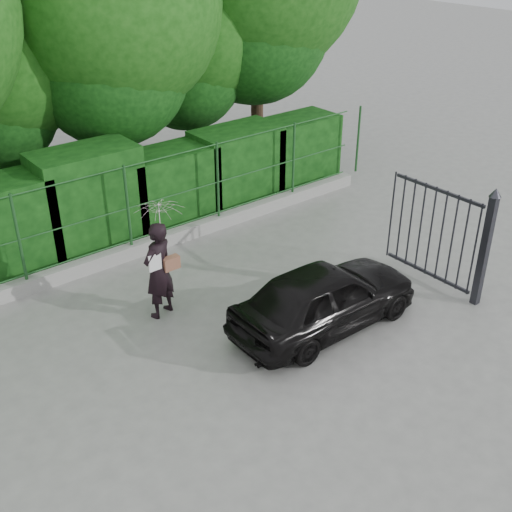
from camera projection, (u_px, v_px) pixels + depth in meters
ground at (246, 367)px, 10.55m from camera, size 80.00×80.00×0.00m
kerb at (116, 256)px, 13.56m from camera, size 14.00×0.25×0.30m
fence at (120, 208)px, 13.18m from camera, size 14.13×0.06×1.80m
hedge at (80, 207)px, 13.71m from camera, size 14.20×1.20×2.24m
trees at (71, 10)px, 14.25m from camera, size 17.10×6.15×8.08m
gate at (463, 239)px, 12.01m from camera, size 0.22×2.33×2.36m
woman at (160, 246)px, 11.33m from camera, size 0.97×0.88×2.20m
car at (325, 297)px, 11.29m from camera, size 3.65×1.51×1.24m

